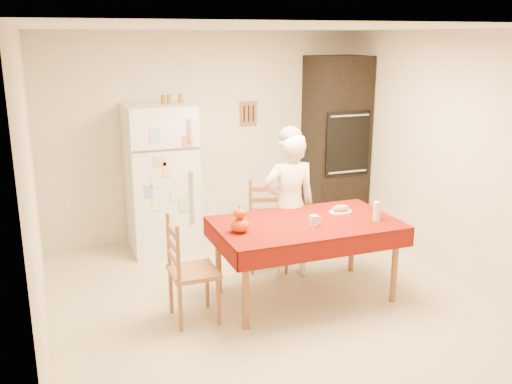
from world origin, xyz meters
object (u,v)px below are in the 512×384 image
dining_table (306,229)px  chair_far (268,222)px  refrigerator (161,179)px  chair_left (186,267)px  seated_woman (289,206)px  bread_plate (340,212)px  wine_glass (377,211)px  pumpkin_lower (240,225)px  oven_cabinet (336,143)px  coffee_mug (314,221)px

dining_table → chair_far: bearing=92.8°
refrigerator → chair_left: 1.87m
refrigerator → chair_far: 1.37m
seated_woman → bread_plate: seated_woman is taller
chair_far → wine_glass: chair_far is taller
seated_woman → pumpkin_lower: size_ratio=8.78×
chair_far → chair_left: size_ratio=1.00×
seated_woman → bread_plate: bearing=138.1°
refrigerator → pumpkin_lower: size_ratio=9.83×
chair_left → seated_woman: (1.23, 0.58, 0.25)m
pumpkin_lower → wine_glass: bearing=-5.8°
chair_left → pumpkin_lower: (0.50, 0.01, 0.32)m
bread_plate → oven_cabinet: bearing=63.2°
chair_far → chair_left: 1.44m
chair_left → pumpkin_lower: bearing=-89.4°
oven_cabinet → chair_left: size_ratio=2.32×
coffee_mug → dining_table: bearing=96.4°
dining_table → coffee_mug: (0.01, -0.13, 0.12)m
coffee_mug → pumpkin_lower: bearing=173.1°
refrigerator → bread_plate: refrigerator is taller
oven_cabinet → wine_glass: 2.13m
seated_woman → oven_cabinet: bearing=-128.5°
chair_far → bread_plate: bearing=-38.5°
chair_left → wine_glass: size_ratio=5.40×
chair_left → refrigerator: bearing=-5.6°
chair_far → coffee_mug: chair_far is taller
bread_plate → refrigerator: bearing=130.9°
refrigerator → pumpkin_lower: bearing=-80.1°
pumpkin_lower → wine_glass: wine_glass is taller
dining_table → wine_glass: size_ratio=9.66×
coffee_mug → wine_glass: 0.63m
pumpkin_lower → bread_plate: pumpkin_lower is taller
seated_woman → pumpkin_lower: seated_woman is taller
refrigerator → seated_woman: bearing=-49.8°
chair_left → wine_glass: (1.81, -0.13, 0.34)m
wine_glass → bread_plate: wine_glass is taller
chair_far → bread_plate: 0.90m
refrigerator → chair_far: bearing=-44.8°
coffee_mug → wine_glass: wine_glass is taller
oven_cabinet → pumpkin_lower: size_ratio=12.72×
refrigerator → coffee_mug: 2.16m
seated_woman → coffee_mug: size_ratio=15.20×
chair_far → wine_glass: (0.69, -1.02, 0.34)m
refrigerator → wine_glass: size_ratio=9.66×
coffee_mug → bread_plate: (0.42, 0.26, -0.04)m
chair_left → bread_plate: (1.61, 0.19, 0.26)m
oven_cabinet → pumpkin_lower: (-1.96, -1.87, -0.27)m
dining_table → wine_glass: bearing=-15.9°
dining_table → chair_left: 1.18m
refrigerator → oven_cabinet: oven_cabinet is taller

